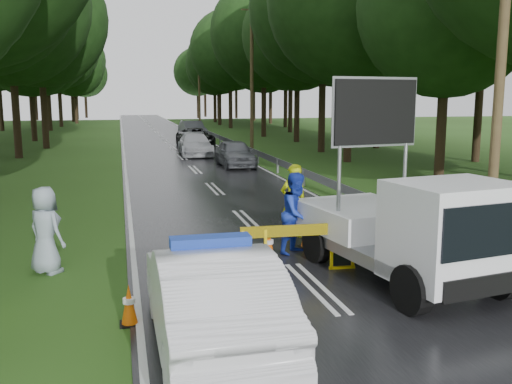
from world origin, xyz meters
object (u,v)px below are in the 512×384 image
object	(u,v)px
work_truck	(409,229)
civilian	(297,213)
barrier	(299,236)
officer	(293,201)
queue_car_first	(235,153)
queue_car_third	(195,137)
queue_car_second	(195,144)
queue_car_fourth	(192,130)
police_sedan	(211,298)

from	to	relation	value
work_truck	civilian	size ratio (longest dim) A/B	2.76
barrier	officer	size ratio (longest dim) A/B	1.28
queue_car_first	queue_car_third	xyz separation A→B (m)	(-0.50, 12.00, -0.03)
barrier	officer	bearing A→B (deg)	77.59
barrier	queue_car_first	world-z (taller)	queue_car_first
barrier	queue_car_second	world-z (taller)	queue_car_second
barrier	queue_car_third	distance (m)	29.90
queue_car_second	queue_car_fourth	distance (m)	13.02
work_truck	queue_car_second	bearing A→B (deg)	82.91
officer	queue_car_fourth	world-z (taller)	officer
civilian	queue_car_third	xyz separation A→B (m)	(1.32, 28.44, -0.28)
queue_car_fourth	barrier	bearing A→B (deg)	-98.64
queue_car_first	queue_car_fourth	world-z (taller)	queue_car_fourth
police_sedan	queue_car_second	xyz separation A→B (m)	(3.25, 27.00, -0.08)
civilian	queue_car_second	size ratio (longest dim) A/B	0.40
officer	queue_car_third	distance (m)	27.09
queue_car_second	queue_car_fourth	size ratio (longest dim) A/B	1.01
queue_car_first	barrier	bearing A→B (deg)	-97.52
officer	queue_car_second	bearing A→B (deg)	-98.40
queue_car_second	queue_car_fourth	xyz separation A→B (m)	(1.46, 12.94, 0.09)
officer	work_truck	bearing A→B (deg)	98.56
police_sedan	civilian	size ratio (longest dim) A/B	2.43
queue_car_second	work_truck	bearing A→B (deg)	-86.43
work_truck	queue_car_first	xyz separation A→B (m)	(0.34, 18.96, -0.38)
officer	queue_car_third	world-z (taller)	officer
work_truck	barrier	bearing A→B (deg)	140.23
officer	queue_car_third	bearing A→B (deg)	-99.99
queue_car_fourth	police_sedan	bearing A→B (deg)	-101.67
civilian	queue_car_third	size ratio (longest dim) A/B	0.40
civilian	queue_car_fourth	distance (m)	35.43
police_sedan	queue_car_third	world-z (taller)	police_sedan
queue_car_second	queue_car_third	world-z (taller)	queue_car_second
officer	barrier	bearing A→B (deg)	67.39
queue_car_first	work_truck	bearing A→B (deg)	-91.46
queue_car_third	queue_car_fourth	world-z (taller)	queue_car_fourth
queue_car_first	queue_car_third	distance (m)	12.01
police_sedan	work_truck	xyz separation A→B (m)	(4.21, 2.05, 0.31)
civilian	queue_car_third	bearing A→B (deg)	50.28
officer	police_sedan	bearing A→B (deg)	54.80
officer	queue_car_second	size ratio (longest dim) A/B	0.41
queue_car_third	queue_car_first	bearing A→B (deg)	-90.65
police_sedan	queue_car_first	world-z (taller)	police_sedan
work_truck	civilian	distance (m)	2.93
civilian	police_sedan	bearing A→B (deg)	-157.93
queue_car_first	queue_car_fourth	distance (m)	18.94
barrier	queue_car_second	size ratio (longest dim) A/B	0.52
officer	queue_car_first	size ratio (longest dim) A/B	0.47
queue_car_third	queue_car_fourth	xyz separation A→B (m)	(0.65, 6.94, 0.10)
barrier	queue_car_fourth	bearing A→B (deg)	88.61
barrier	queue_car_third	world-z (taller)	queue_car_third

